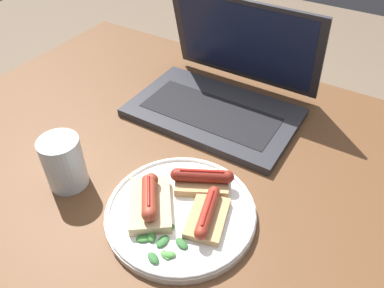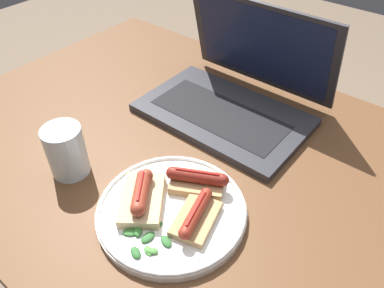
# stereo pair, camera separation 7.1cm
# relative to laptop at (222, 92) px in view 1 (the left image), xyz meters

# --- Properties ---
(desk) EXTENTS (1.21, 0.82, 0.75)m
(desk) POSITION_rel_laptop_xyz_m (0.03, -0.17, -0.13)
(desk) COLOR brown
(desk) RESTS_ON ground_plane
(laptop) EXTENTS (0.38, 0.29, 0.23)m
(laptop) POSITION_rel_laptop_xyz_m (0.00, 0.00, 0.00)
(laptop) COLOR #2D2D33
(laptop) RESTS_ON desk
(plate) EXTENTS (0.26, 0.26, 0.02)m
(plate) POSITION_rel_laptop_xyz_m (0.09, -0.33, -0.03)
(plate) COLOR white
(plate) RESTS_ON desk
(sausage_toast_left) EXTENTS (0.12, 0.13, 0.05)m
(sausage_toast_left) POSITION_rel_laptop_xyz_m (0.05, -0.35, -0.01)
(sausage_toast_left) COLOR #D6B784
(sausage_toast_left) RESTS_ON plate
(sausage_toast_middle) EXTENTS (0.08, 0.11, 0.04)m
(sausage_toast_middle) POSITION_rel_laptop_xyz_m (0.14, -0.32, -0.02)
(sausage_toast_middle) COLOR tan
(sausage_toast_middle) RESTS_ON plate
(sausage_toast_right) EXTENTS (0.11, 0.10, 0.04)m
(sausage_toast_right) POSITION_rel_laptop_xyz_m (0.10, -0.26, -0.01)
(sausage_toast_right) COLOR tan
(sausage_toast_right) RESTS_ON plate
(salad_pile) EXTENTS (0.09, 0.08, 0.01)m
(salad_pile) POSITION_rel_laptop_xyz_m (0.10, -0.40, -0.03)
(salad_pile) COLOR #387A33
(salad_pile) RESTS_ON plate
(drinking_glass) EXTENTS (0.07, 0.07, 0.10)m
(drinking_glass) POSITION_rel_laptop_xyz_m (-0.13, -0.37, 0.01)
(drinking_glass) COLOR silver
(drinking_glass) RESTS_ON desk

